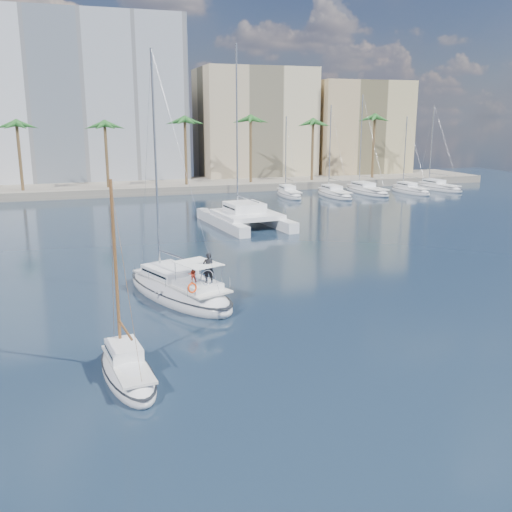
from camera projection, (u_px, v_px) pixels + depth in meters
name	position (u px, v px, depth m)	size (l,w,h in m)	color
ground	(265.00, 308.00, 35.43)	(160.00, 160.00, 0.00)	black
quay	(141.00, 187.00, 91.59)	(120.00, 14.00, 1.20)	gray
building_modern	(57.00, 102.00, 95.85)	(42.00, 16.00, 28.00)	silver
building_beige	(254.00, 126.00, 104.31)	(20.00, 14.00, 20.00)	#C5B68D
building_tan_right	(357.00, 131.00, 108.75)	(18.00, 12.00, 18.00)	tan
palm_centre	(142.00, 126.00, 85.60)	(3.60, 3.60, 12.30)	brown
palm_right	(346.00, 125.00, 95.88)	(3.60, 3.60, 12.30)	brown
main_sloop	(179.00, 290.00, 37.38)	(7.29, 11.69, 16.57)	silver
small_sloop	(127.00, 371.00, 25.82)	(2.82, 6.77, 9.45)	silver
catamaran	(245.00, 215.00, 62.12)	(7.88, 13.79, 19.10)	silver
seagull	(159.00, 293.00, 35.78)	(1.05, 0.45, 0.19)	silver
moored_yacht_a	(289.00, 197.00, 84.86)	(2.72, 9.35, 11.90)	silver
moored_yacht_b	(334.00, 196.00, 84.98)	(3.14, 10.78, 13.72)	silver
moored_yacht_c	(367.00, 193.00, 88.79)	(3.55, 12.21, 15.54)	silver
moored_yacht_d	(410.00, 193.00, 88.91)	(2.72, 9.35, 11.90)	silver
moored_yacht_e	(438.00, 190.00, 92.72)	(3.14, 10.78, 13.72)	silver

